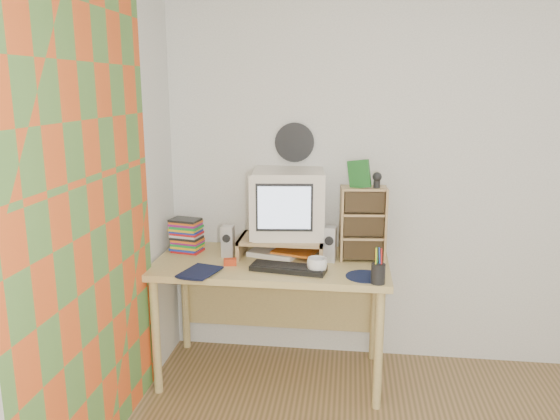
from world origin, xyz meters
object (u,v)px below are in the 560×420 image
(mug, at_px, (317,266))
(keyboard, at_px, (288,268))
(cd_rack, at_px, (363,224))
(crt_monitor, at_px, (288,204))
(dvd_stack, at_px, (187,232))
(desk, at_px, (273,278))
(diary, at_px, (186,268))

(mug, bearing_deg, keyboard, 171.43)
(cd_rack, bearing_deg, crt_monitor, 168.30)
(crt_monitor, height_order, mug, crt_monitor)
(crt_monitor, distance_m, keyboard, 0.44)
(crt_monitor, xyz_separation_m, dvd_stack, (-0.64, -0.02, -0.20))
(desk, xyz_separation_m, dvd_stack, (-0.56, 0.06, 0.26))
(crt_monitor, xyz_separation_m, keyboard, (0.04, -0.31, -0.31))
(mug, bearing_deg, diary, -174.32)
(dvd_stack, height_order, mug, dvd_stack)
(mug, bearing_deg, crt_monitor, 121.60)
(crt_monitor, xyz_separation_m, mug, (0.21, -0.34, -0.28))
(mug, relative_size, diary, 0.53)
(desk, relative_size, crt_monitor, 3.26)
(cd_rack, xyz_separation_m, mug, (-0.25, -0.28, -0.18))
(desk, xyz_separation_m, mug, (0.29, -0.25, 0.18))
(crt_monitor, bearing_deg, mug, -64.65)
(desk, xyz_separation_m, cd_rack, (0.54, 0.04, 0.36))
(desk, bearing_deg, crt_monitor, 47.32)
(dvd_stack, bearing_deg, mug, -8.48)
(keyboard, relative_size, diary, 2.00)
(crt_monitor, bearing_deg, dvd_stack, 175.97)
(crt_monitor, relative_size, dvd_stack, 1.68)
(keyboard, bearing_deg, dvd_stack, 166.05)
(keyboard, distance_m, diary, 0.58)
(cd_rack, distance_m, mug, 0.42)
(crt_monitor, height_order, dvd_stack, crt_monitor)
(crt_monitor, relative_size, keyboard, 1.00)
(keyboard, relative_size, dvd_stack, 1.68)
(crt_monitor, height_order, cd_rack, crt_monitor)
(keyboard, bearing_deg, crt_monitor, 106.45)
(mug, bearing_deg, cd_rack, 48.33)
(dvd_stack, bearing_deg, keyboard, -11.09)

